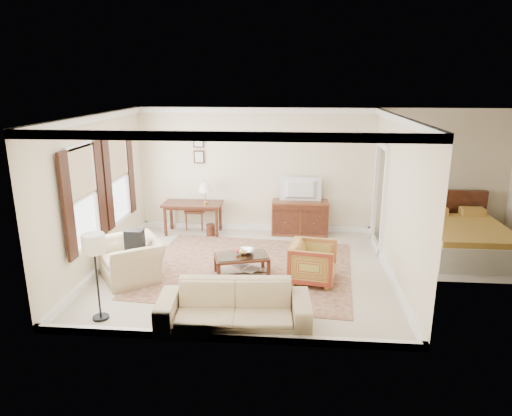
# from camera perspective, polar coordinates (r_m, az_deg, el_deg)

# --- Properties ---
(room_shell) EXTENTS (5.51, 5.01, 2.91)m
(room_shell) POSITION_cam_1_polar(r_m,az_deg,el_deg) (8.11, -1.61, 8.48)
(room_shell) COLOR beige
(room_shell) RESTS_ON ground
(annex_bedroom) EXTENTS (3.00, 2.70, 2.90)m
(annex_bedroom) POSITION_cam_1_polar(r_m,az_deg,el_deg) (10.31, 24.99, -3.62)
(annex_bedroom) COLOR beige
(annex_bedroom) RESTS_ON ground
(window_front) EXTENTS (0.12, 1.56, 1.80)m
(window_front) POSITION_cam_1_polar(r_m,az_deg,el_deg) (8.37, -20.83, 1.25)
(window_front) COLOR #CCB284
(window_front) RESTS_ON room_shell
(window_rear) EXTENTS (0.12, 1.56, 1.80)m
(window_rear) POSITION_cam_1_polar(r_m,az_deg,el_deg) (9.80, -16.87, 3.60)
(window_rear) COLOR #CCB284
(window_rear) RESTS_ON room_shell
(doorway) EXTENTS (0.10, 1.12, 2.25)m
(doorway) POSITION_cam_1_polar(r_m,az_deg,el_deg) (9.96, 15.16, 1.11)
(doorway) COLOR white
(doorway) RESTS_ON room_shell
(rug) EXTENTS (4.19, 3.68, 0.01)m
(rug) POSITION_cam_1_polar(r_m,az_deg,el_deg) (8.83, -1.09, -7.55)
(rug) COLOR #581F1D
(rug) RESTS_ON room_shell
(writing_desk) EXTENTS (1.36, 0.68, 0.74)m
(writing_desk) POSITION_cam_1_polar(r_m,az_deg,el_deg) (10.72, -7.90, 0.07)
(writing_desk) COLOR #532617
(writing_desk) RESTS_ON room_shell
(desk_chair) EXTENTS (0.50, 0.50, 1.05)m
(desk_chair) POSITION_cam_1_polar(r_m,az_deg,el_deg) (11.08, -7.59, 0.04)
(desk_chair) COLOR brown
(desk_chair) RESTS_ON room_shell
(desk_lamp) EXTENTS (0.32, 0.32, 0.50)m
(desk_lamp) POSITION_cam_1_polar(r_m,az_deg,el_deg) (10.56, -6.36, 1.92)
(desk_lamp) COLOR silver
(desk_lamp) RESTS_ON writing_desk
(framed_prints) EXTENTS (0.25, 0.04, 0.68)m
(framed_prints) POSITION_cam_1_polar(r_m,az_deg,el_deg) (10.81, -7.17, 7.35)
(framed_prints) COLOR #532617
(framed_prints) RESTS_ON room_shell
(sideboard) EXTENTS (1.29, 0.50, 0.80)m
(sideboard) POSITION_cam_1_polar(r_m,az_deg,el_deg) (10.67, 5.50, -1.21)
(sideboard) COLOR brown
(sideboard) RESTS_ON room_shell
(tv) EXTENTS (0.91, 0.52, 0.12)m
(tv) POSITION_cam_1_polar(r_m,az_deg,el_deg) (10.44, 5.63, 3.24)
(tv) COLOR black
(tv) RESTS_ON sideboard
(coffee_table) EXTENTS (1.08, 0.81, 0.41)m
(coffee_table) POSITION_cam_1_polar(r_m,az_deg,el_deg) (8.42, -1.82, -6.51)
(coffee_table) COLOR #532617
(coffee_table) RESTS_ON room_shell
(fruit_bowl) EXTENTS (0.42, 0.42, 0.10)m
(fruit_bowl) POSITION_cam_1_polar(r_m,az_deg,el_deg) (8.44, -1.27, -5.34)
(fruit_bowl) COLOR silver
(fruit_bowl) RESTS_ON coffee_table
(book_a) EXTENTS (0.21, 0.23, 0.38)m
(book_a) POSITION_cam_1_polar(r_m,az_deg,el_deg) (8.53, -2.54, -7.27)
(book_a) COLOR brown
(book_a) RESTS_ON coffee_table
(book_b) EXTENTS (0.26, 0.15, 0.38)m
(book_b) POSITION_cam_1_polar(r_m,az_deg,el_deg) (8.45, -1.18, -7.53)
(book_b) COLOR brown
(book_b) RESTS_ON coffee_table
(striped_armchair) EXTENTS (0.85, 0.89, 0.81)m
(striped_armchair) POSITION_cam_1_polar(r_m,az_deg,el_deg) (8.20, 7.16, -6.55)
(striped_armchair) COLOR maroon
(striped_armchair) RESTS_ON room_shell
(club_armchair) EXTENTS (1.25, 1.34, 0.98)m
(club_armchair) POSITION_cam_1_polar(r_m,az_deg,el_deg) (8.55, -15.30, -5.41)
(club_armchair) COLOR tan
(club_armchair) RESTS_ON room_shell
(backpack) EXTENTS (0.33, 0.38, 0.40)m
(backpack) POSITION_cam_1_polar(r_m,az_deg,el_deg) (8.48, -14.94, -3.78)
(backpack) COLOR black
(backpack) RESTS_ON club_armchair
(sofa) EXTENTS (2.25, 0.80, 0.86)m
(sofa) POSITION_cam_1_polar(r_m,az_deg,el_deg) (6.73, -2.77, -11.36)
(sofa) COLOR tan
(sofa) RESTS_ON room_shell
(floor_lamp) EXTENTS (0.33, 0.33, 1.35)m
(floor_lamp) POSITION_cam_1_polar(r_m,az_deg,el_deg) (7.05, -19.59, -4.94)
(floor_lamp) COLOR black
(floor_lamp) RESTS_ON room_shell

